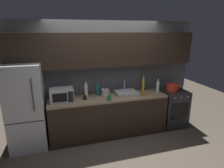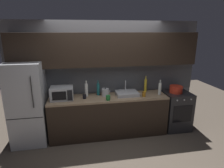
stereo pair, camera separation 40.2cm
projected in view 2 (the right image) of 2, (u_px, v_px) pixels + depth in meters
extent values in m
plane|color=#4C4238|center=(117.00, 158.00, 3.48)|extent=(10.00, 10.00, 0.00)
cube|color=slate|center=(106.00, 77.00, 4.37)|extent=(4.30, 0.10, 2.50)
cube|color=#4C4F54|center=(106.00, 79.00, 4.33)|extent=(4.30, 0.01, 0.60)
cube|color=black|center=(107.00, 49.00, 3.98)|extent=(3.96, 0.34, 0.70)
cube|color=black|center=(109.00, 116.00, 4.21)|extent=(2.56, 0.60, 0.86)
cube|color=#8C7256|center=(109.00, 98.00, 4.09)|extent=(2.56, 0.60, 0.04)
cube|color=#B7BABF|center=(28.00, 104.00, 3.81)|extent=(0.68, 0.66, 1.71)
cube|color=black|center=(25.00, 119.00, 3.55)|extent=(0.67, 0.00, 0.01)
cylinder|color=#333333|center=(32.00, 93.00, 3.42)|extent=(0.02, 0.02, 0.60)
cube|color=#232326|center=(176.00, 110.00, 4.49)|extent=(0.60, 0.60, 0.90)
cube|color=black|center=(183.00, 114.00, 4.19)|extent=(0.45, 0.01, 0.40)
cylinder|color=#B2B2B7|center=(177.00, 100.00, 4.06)|extent=(0.03, 0.02, 0.03)
cylinder|color=#B2B2B7|center=(184.00, 100.00, 4.09)|extent=(0.03, 0.02, 0.03)
cylinder|color=#B2B2B7|center=(191.00, 99.00, 4.12)|extent=(0.03, 0.02, 0.03)
cube|color=#A8AAAF|center=(62.00, 93.00, 3.90)|extent=(0.46, 0.34, 0.27)
cube|color=black|center=(59.00, 96.00, 3.73)|extent=(0.28, 0.01, 0.18)
cube|color=black|center=(70.00, 95.00, 3.76)|extent=(0.10, 0.01, 0.22)
cube|color=#ADAFB5|center=(127.00, 93.00, 4.17)|extent=(0.48, 0.38, 0.08)
cylinder|color=silver|center=(126.00, 85.00, 4.26)|extent=(0.02, 0.02, 0.22)
cylinder|color=#B7BABF|center=(105.00, 92.00, 4.11)|extent=(0.15, 0.15, 0.17)
sphere|color=black|center=(105.00, 88.00, 4.08)|extent=(0.02, 0.02, 0.02)
cone|color=#B7BABF|center=(110.00, 91.00, 4.12)|extent=(0.03, 0.03, 0.05)
cylinder|color=silver|center=(160.00, 89.00, 4.19)|extent=(0.07, 0.07, 0.27)
cylinder|color=silver|center=(160.00, 81.00, 4.15)|extent=(0.03, 0.03, 0.07)
cylinder|color=gold|center=(145.00, 86.00, 4.38)|extent=(0.06, 0.06, 0.30)
cylinder|color=gold|center=(146.00, 78.00, 4.33)|extent=(0.02, 0.02, 0.07)
cylinder|color=silver|center=(86.00, 90.00, 4.08)|extent=(0.07, 0.07, 0.28)
cylinder|color=silver|center=(86.00, 82.00, 4.04)|extent=(0.03, 0.03, 0.07)
cylinder|color=#19666B|center=(98.00, 89.00, 4.17)|extent=(0.06, 0.06, 0.26)
cylinder|color=#19666B|center=(98.00, 82.00, 4.12)|extent=(0.02, 0.02, 0.07)
cylinder|color=black|center=(85.00, 97.00, 3.96)|extent=(0.08, 0.08, 0.09)
cylinder|color=#1E6B2D|center=(108.00, 98.00, 3.87)|extent=(0.09, 0.09, 0.10)
cylinder|color=#B27019|center=(144.00, 94.00, 4.08)|extent=(0.07, 0.07, 0.11)
cylinder|color=red|center=(176.00, 90.00, 4.34)|extent=(0.29, 0.29, 0.14)
cylinder|color=red|center=(176.00, 86.00, 4.32)|extent=(0.30, 0.30, 0.02)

